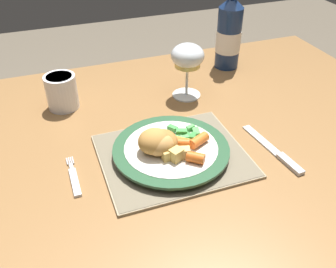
# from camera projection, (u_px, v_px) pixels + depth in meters

# --- Properties ---
(dining_table) EXTENTS (1.41, 0.89, 0.74)m
(dining_table) POSITION_uv_depth(u_px,v_px,m) (150.00, 172.00, 0.89)
(dining_table) COLOR olive
(dining_table) RESTS_ON ground
(placemat) EXTENTS (0.30, 0.25, 0.01)m
(placemat) POSITION_uv_depth(u_px,v_px,m) (173.00, 156.00, 0.80)
(placemat) COLOR gray
(placemat) RESTS_ON dining_table
(dinner_plate) EXTENTS (0.25, 0.25, 0.02)m
(dinner_plate) POSITION_uv_depth(u_px,v_px,m) (171.00, 150.00, 0.79)
(dinner_plate) COLOR silver
(dinner_plate) RESTS_ON placemat
(breaded_croquettes) EXTENTS (0.09, 0.08, 0.05)m
(breaded_croquettes) POSITION_uv_depth(u_px,v_px,m) (158.00, 142.00, 0.76)
(breaded_croquettes) COLOR #B77F3D
(breaded_croquettes) RESTS_ON dinner_plate
(green_beans_pile) EXTENTS (0.08, 0.07, 0.02)m
(green_beans_pile) POSITION_uv_depth(u_px,v_px,m) (186.00, 136.00, 0.80)
(green_beans_pile) COLOR #4CA84C
(green_beans_pile) RESTS_ON dinner_plate
(glazed_carrots) EXTENTS (0.09, 0.11, 0.02)m
(glazed_carrots) POSITION_uv_depth(u_px,v_px,m) (191.00, 145.00, 0.77)
(glazed_carrots) COLOR orange
(glazed_carrots) RESTS_ON dinner_plate
(fork) EXTENTS (0.01, 0.12, 0.01)m
(fork) POSITION_uv_depth(u_px,v_px,m) (74.00, 179.00, 0.74)
(fork) COLOR silver
(fork) RESTS_ON dining_table
(table_knife) EXTENTS (0.04, 0.19, 0.01)m
(table_knife) POSITION_uv_depth(u_px,v_px,m) (277.00, 153.00, 0.80)
(table_knife) COLOR silver
(table_knife) RESTS_ON dining_table
(wine_glass) EXTENTS (0.09, 0.09, 0.15)m
(wine_glass) POSITION_uv_depth(u_px,v_px,m) (188.00, 58.00, 0.95)
(wine_glass) COLOR silver
(wine_glass) RESTS_ON dining_table
(bottle) EXTENTS (0.07, 0.07, 0.29)m
(bottle) POSITION_uv_depth(u_px,v_px,m) (229.00, 33.00, 1.10)
(bottle) COLOR navy
(bottle) RESTS_ON dining_table
(roast_potatoes) EXTENTS (0.06, 0.03, 0.03)m
(roast_potatoes) POSITION_uv_depth(u_px,v_px,m) (176.00, 154.00, 0.75)
(roast_potatoes) COLOR #E5BC66
(roast_potatoes) RESTS_ON dinner_plate
(drinking_cup) EXTENTS (0.08, 0.08, 0.09)m
(drinking_cup) POSITION_uv_depth(u_px,v_px,m) (62.00, 91.00, 0.94)
(drinking_cup) COLOR white
(drinking_cup) RESTS_ON dining_table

